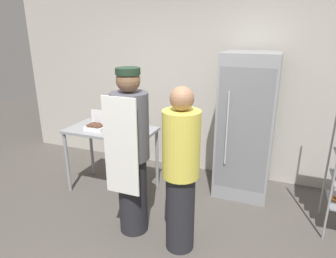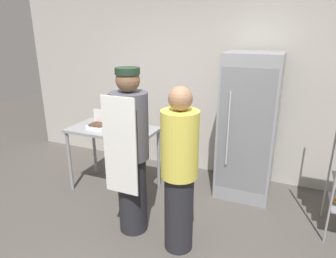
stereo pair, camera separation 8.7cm
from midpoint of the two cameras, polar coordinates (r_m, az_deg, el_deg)
name	(u,v)px [view 2 (the right image)]	position (r m, az deg, el deg)	size (l,w,h in m)	color
ground_plane	(141,258)	(3.16, -4.37, -23.38)	(14.00, 14.00, 0.00)	#4C4742
back_wall	(209,76)	(4.45, 8.31, 10.01)	(6.40, 0.12, 2.94)	#B7B2A8
refrigerator	(248,127)	(3.95, 15.63, 0.39)	(0.68, 0.68, 1.85)	gray
prep_counter	(113,136)	(4.01, -9.81, -1.32)	(1.15, 0.63, 0.87)	gray
donut_box	(98,125)	(3.99, -12.57, 0.69)	(0.26, 0.19, 0.24)	white
blender_pitcher	(141,121)	(3.80, -4.58, 1.54)	(0.13, 0.13, 0.30)	black
person_baker	(131,152)	(3.08, -6.35, -4.34)	(0.38, 0.39, 1.77)	#232328
person_customer	(179,172)	(2.83, 3.06, -8.14)	(0.35, 0.35, 1.65)	#232328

